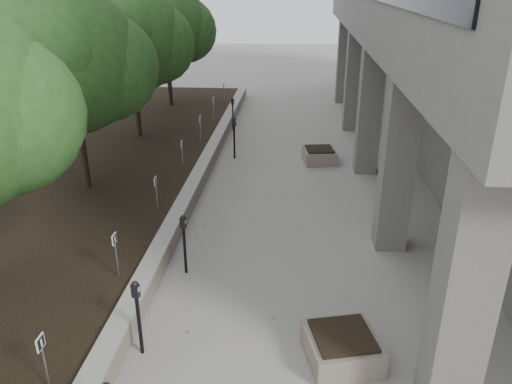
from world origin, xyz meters
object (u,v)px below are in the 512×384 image
(crabapple_tree_5, at_px, (167,45))
(parking_meter_4, at_px, (234,138))
(crabapple_tree_4, at_px, (133,62))
(parking_meter_5, at_px, (233,114))
(parking_meter_2, at_px, (139,318))
(planter_front, at_px, (342,347))
(parking_meter_3, at_px, (184,244))
(crabapple_tree_3, at_px, (74,92))
(planter_back, at_px, (319,155))

(crabapple_tree_5, relative_size, parking_meter_4, 3.62)
(crabapple_tree_4, relative_size, parking_meter_5, 4.03)
(parking_meter_2, distance_m, planter_front, 3.42)
(parking_meter_3, height_order, parking_meter_4, parking_meter_4)
(crabapple_tree_3, relative_size, planter_front, 4.77)
(parking_meter_5, bearing_deg, parking_meter_4, -77.49)
(crabapple_tree_5, height_order, parking_meter_3, crabapple_tree_5)
(crabapple_tree_5, relative_size, planter_back, 5.07)
(crabapple_tree_4, xyz_separation_m, crabapple_tree_5, (0.00, 5.00, 0.00))
(crabapple_tree_4, xyz_separation_m, planter_front, (6.78, -11.08, -2.85))
(planter_front, bearing_deg, parking_meter_3, 142.25)
(crabapple_tree_3, height_order, parking_meter_2, crabapple_tree_3)
(crabapple_tree_3, relative_size, crabapple_tree_4, 1.00)
(crabapple_tree_5, bearing_deg, parking_meter_4, -58.52)
(crabapple_tree_3, bearing_deg, crabapple_tree_5, 90.00)
(crabapple_tree_4, distance_m, parking_meter_4, 4.59)
(parking_meter_3, height_order, planter_front, parking_meter_3)
(crabapple_tree_5, xyz_separation_m, parking_meter_5, (3.25, -2.52, -2.44))
(planter_front, bearing_deg, planter_back, 90.27)
(parking_meter_3, bearing_deg, crabapple_tree_4, 129.28)
(parking_meter_5, distance_m, planter_back, 5.15)
(crabapple_tree_5, height_order, parking_meter_4, crabapple_tree_5)
(crabapple_tree_3, bearing_deg, parking_meter_4, 45.78)
(crabapple_tree_3, bearing_deg, parking_meter_2, -61.21)
(crabapple_tree_5, xyz_separation_m, parking_meter_2, (3.40, -16.18, -2.40))
(crabapple_tree_4, distance_m, planter_back, 7.43)
(planter_front, bearing_deg, crabapple_tree_5, 112.87)
(parking_meter_2, xyz_separation_m, parking_meter_5, (-0.15, 13.66, -0.05))
(crabapple_tree_4, bearing_deg, crabapple_tree_3, -90.00)
(planter_front, xyz_separation_m, planter_back, (-0.05, 9.80, -0.02))
(parking_meter_2, height_order, parking_meter_3, parking_meter_2)
(parking_meter_4, bearing_deg, crabapple_tree_5, 137.15)
(parking_meter_5, height_order, planter_front, parking_meter_5)
(crabapple_tree_4, distance_m, parking_meter_5, 4.76)
(crabapple_tree_4, distance_m, crabapple_tree_5, 5.00)
(parking_meter_3, relative_size, parking_meter_5, 1.03)
(parking_meter_2, bearing_deg, crabapple_tree_4, 120.09)
(parking_meter_3, bearing_deg, crabapple_tree_3, 151.45)
(parking_meter_2, distance_m, parking_meter_4, 10.05)
(parking_meter_4, distance_m, parking_meter_5, 3.65)
(parking_meter_2, bearing_deg, crabapple_tree_5, 115.05)
(parking_meter_2, height_order, planter_back, parking_meter_2)
(parking_meter_2, relative_size, parking_meter_3, 1.04)
(parking_meter_5, bearing_deg, parking_meter_2, -84.87)
(crabapple_tree_3, distance_m, parking_meter_2, 7.45)
(crabapple_tree_3, xyz_separation_m, parking_meter_3, (3.61, -3.63, -2.43))
(parking_meter_2, relative_size, planter_front, 1.27)
(crabapple_tree_3, height_order, planter_front, crabapple_tree_3)
(parking_meter_5, bearing_deg, crabapple_tree_5, 146.71)
(crabapple_tree_3, xyz_separation_m, parking_meter_4, (3.76, 3.86, -2.37))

